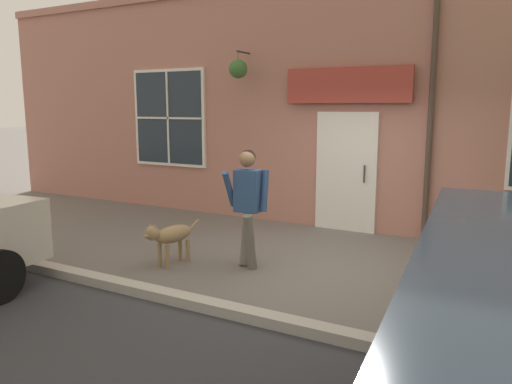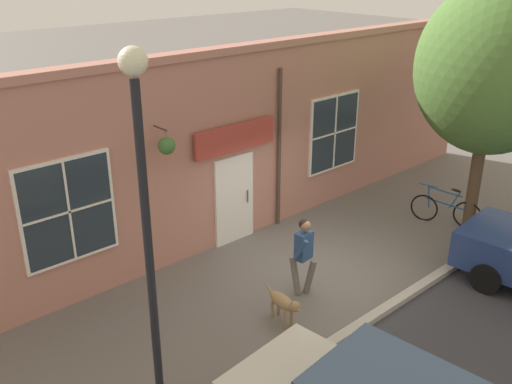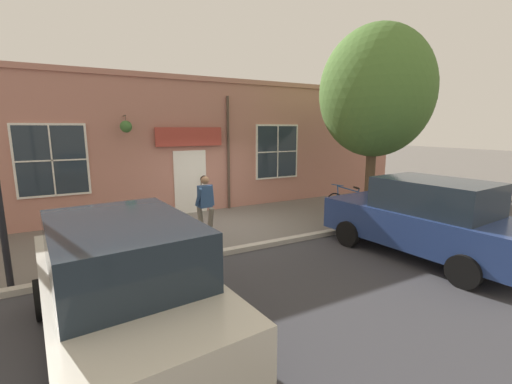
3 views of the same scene
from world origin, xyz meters
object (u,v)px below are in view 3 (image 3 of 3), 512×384
Objects in this scene: pedestrian_walking at (205,200)px; street_tree_by_curb at (378,94)px; parked_car_nearest_curb at (122,284)px; parked_car_mid_block at (426,218)px; dog_on_leash at (174,230)px; leaning_bicycle at (350,204)px.

pedestrian_walking is 6.08m from street_tree_by_curb.
parked_car_nearest_curb and parked_car_mid_block have the same top height.
parked_car_nearest_curb is at bearing -88.09° from parked_car_mid_block.
street_tree_by_curb is 1.32× the size of parked_car_nearest_curb.
dog_on_leash is at bearing -92.24° from street_tree_by_curb.
parked_car_nearest_curb reaches higher than leaning_bicycle.
street_tree_by_curb reaches higher than parked_car_mid_block.
pedestrian_walking is at bearing -91.96° from leaning_bicycle.
leaning_bicycle is 8.44m from parked_car_nearest_curb.
pedestrian_walking is 0.37× the size of parked_car_mid_block.
parked_car_mid_block reaches higher than dog_on_leash.
dog_on_leash is (0.46, -0.98, -0.53)m from pedestrian_walking.
parked_car_mid_block is at bearing -27.73° from street_tree_by_curb.
parked_car_nearest_curb is (3.22, -7.90, -2.94)m from street_tree_by_curb.
pedestrian_walking is 0.28× the size of street_tree_by_curb.
street_tree_by_curb reaches higher than pedestrian_walking.
parked_car_nearest_curb is 6.32m from parked_car_mid_block.
pedestrian_walking is at bearing -97.58° from street_tree_by_curb.
street_tree_by_curb is 3.51m from leaning_bicycle.
pedestrian_walking is 1.20m from dog_on_leash.
parked_car_mid_block is at bearing 45.13° from pedestrian_walking.
street_tree_by_curb is 9.02m from parked_car_nearest_curb.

